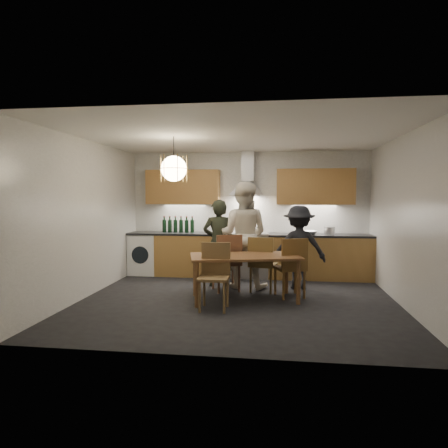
# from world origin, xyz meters

# --- Properties ---
(ground) EXTENTS (5.00, 5.00, 0.00)m
(ground) POSITION_xyz_m (0.00, 0.00, 0.00)
(ground) COLOR black
(ground) RESTS_ON ground
(room_shell) EXTENTS (5.02, 4.52, 2.61)m
(room_shell) POSITION_xyz_m (0.00, 0.00, 1.71)
(room_shell) COLOR white
(room_shell) RESTS_ON ground
(counter_run) EXTENTS (5.00, 0.62, 0.90)m
(counter_run) POSITION_xyz_m (0.02, 1.95, 0.45)
(counter_run) COLOR #B78746
(counter_run) RESTS_ON ground
(range_stove) EXTENTS (0.90, 0.60, 0.92)m
(range_stove) POSITION_xyz_m (0.00, 1.94, 0.44)
(range_stove) COLOR silver
(range_stove) RESTS_ON ground
(wall_fixtures) EXTENTS (4.30, 0.54, 1.10)m
(wall_fixtures) POSITION_xyz_m (0.00, 2.07, 1.87)
(wall_fixtures) COLOR #C08A49
(wall_fixtures) RESTS_ON ground
(pendant_lamp) EXTENTS (0.43, 0.43, 0.70)m
(pendant_lamp) POSITION_xyz_m (-1.00, -0.10, 2.10)
(pendant_lamp) COLOR black
(pendant_lamp) RESTS_ON ground
(dining_table) EXTENTS (1.87, 1.24, 0.72)m
(dining_table) POSITION_xyz_m (0.11, 0.07, 0.64)
(dining_table) COLOR brown
(dining_table) RESTS_ON ground
(chair_back_left) EXTENTS (0.60, 0.60, 1.01)m
(chair_back_left) POSITION_xyz_m (-0.23, 0.58, 0.58)
(chair_back_left) COLOR brown
(chair_back_left) RESTS_ON ground
(chair_back_mid) EXTENTS (0.52, 0.52, 0.97)m
(chair_back_mid) POSITION_xyz_m (0.36, 0.61, 0.55)
(chair_back_mid) COLOR brown
(chair_back_mid) RESTS_ON ground
(chair_back_right) EXTENTS (0.58, 0.58, 0.99)m
(chair_back_right) POSITION_xyz_m (0.86, 0.29, 0.57)
(chair_back_right) COLOR brown
(chair_back_right) RESTS_ON ground
(chair_front) EXTENTS (0.44, 0.44, 0.97)m
(chair_front) POSITION_xyz_m (-0.29, -0.46, 0.56)
(chair_front) COLOR brown
(chair_front) RESTS_ON ground
(person_left) EXTENTS (0.62, 0.44, 1.61)m
(person_left) POSITION_xyz_m (-0.45, 1.01, 0.80)
(person_left) COLOR black
(person_left) RESTS_ON ground
(person_mid) EXTENTS (1.04, 0.86, 1.92)m
(person_mid) POSITION_xyz_m (0.00, 0.97, 0.96)
(person_mid) COLOR beige
(person_mid) RESTS_ON ground
(person_right) EXTENTS (1.01, 0.63, 1.50)m
(person_right) POSITION_xyz_m (1.01, 1.00, 0.75)
(person_right) COLOR black
(person_right) RESTS_ON ground
(mixing_bowl) EXTENTS (0.35, 0.35, 0.08)m
(mixing_bowl) POSITION_xyz_m (1.26, 1.85, 0.94)
(mixing_bowl) COLOR silver
(mixing_bowl) RESTS_ON counter_run
(stock_pot) EXTENTS (0.27, 0.27, 0.15)m
(stock_pot) POSITION_xyz_m (1.65, 1.91, 0.97)
(stock_pot) COLOR silver
(stock_pot) RESTS_ON counter_run
(wine_bottles) EXTENTS (0.69, 0.08, 0.34)m
(wine_bottles) POSITION_xyz_m (-1.46, 1.97, 1.07)
(wine_bottles) COLOR black
(wine_bottles) RESTS_ON counter_run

